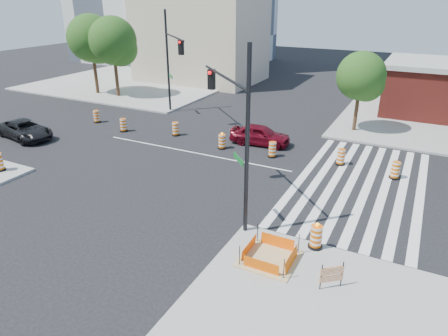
{
  "coord_description": "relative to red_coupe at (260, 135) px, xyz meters",
  "views": [
    {
      "loc": [
        13.38,
        -21.55,
        9.89
      ],
      "look_at": [
        4.53,
        -4.25,
        1.4
      ],
      "focal_mm": 32.0,
      "sensor_mm": 36.0,
      "label": 1
    }
  ],
  "objects": [
    {
      "name": "median_drum_5",
      "position": [
        5.94,
        -1.13,
        -0.25
      ],
      "size": [
        0.6,
        0.6,
        1.02
      ],
      "color": "black",
      "rests_on": "ground"
    },
    {
      "name": "barricade",
      "position": [
        8.15,
        -13.15,
        0.01
      ],
      "size": [
        0.73,
        0.6,
        1.06
      ],
      "rotation": [
        0.0,
        0.0,
        0.68
      ],
      "color": "#E66004",
      "rests_on": "ground"
    },
    {
      "name": "signal_pole_nw",
      "position": [
        -9.42,
        3.2,
        4.53
      ],
      "size": [
        4.76,
        4.64,
        8.6
      ],
      "rotation": [
        0.0,
        0.0,
        -0.77
      ],
      "color": "black",
      "rests_on": "ground"
    },
    {
      "name": "median_drum_2",
      "position": [
        -6.45,
        -1.09,
        -0.25
      ],
      "size": [
        0.6,
        0.6,
        1.02
      ],
      "color": "black",
      "rests_on": "ground"
    },
    {
      "name": "median_drum_6",
      "position": [
        9.2,
        -1.77,
        -0.25
      ],
      "size": [
        0.6,
        0.6,
        1.02
      ],
      "color": "black",
      "rests_on": "ground"
    },
    {
      "name": "beige_midrise",
      "position": [
        -15.42,
        18.43,
        4.27
      ],
      "size": [
        14.0,
        10.0,
        10.0
      ],
      "primitive_type": "cube",
      "color": "#B7A88C",
      "rests_on": "ground"
    },
    {
      "name": "median_drum_4",
      "position": [
        1.65,
        -1.86,
        -0.25
      ],
      "size": [
        0.6,
        0.6,
        1.02
      ],
      "color": "black",
      "rests_on": "ground"
    },
    {
      "name": "tree_north_c",
      "position": [
        5.48,
        6.06,
        3.39
      ],
      "size": [
        3.6,
        3.6,
        6.13
      ],
      "color": "#382314",
      "rests_on": "ground"
    },
    {
      "name": "tree_north_b",
      "position": [
        -18.56,
        6.58,
        4.66
      ],
      "size": [
        4.72,
        4.72,
        8.03
      ],
      "color": "#382314",
      "rests_on": "ground"
    },
    {
      "name": "median_drum_1",
      "position": [
        -10.62,
        -2.13,
        -0.25
      ],
      "size": [
        0.6,
        0.6,
        1.02
      ],
      "color": "black",
      "rests_on": "ground"
    },
    {
      "name": "pit_drum",
      "position": [
        7.0,
        -10.93,
        -0.09
      ],
      "size": [
        0.6,
        0.6,
        1.18
      ],
      "color": "black",
      "rests_on": "ground"
    },
    {
      "name": "lane_centerline",
      "position": [
        -3.42,
        -3.57,
        -0.72
      ],
      "size": [
        14.0,
        0.12,
        0.01
      ],
      "primitive_type": "cube",
      "color": "silver",
      "rests_on": "ground"
    },
    {
      "name": "ground",
      "position": [
        -3.42,
        -3.57,
        -0.73
      ],
      "size": [
        120.0,
        120.0,
        0.0
      ],
      "primitive_type": "plane",
      "color": "black",
      "rests_on": "ground"
    },
    {
      "name": "median_drum_3",
      "position": [
        -2.02,
        -1.99,
        -0.24
      ],
      "size": [
        0.6,
        0.6,
        1.18
      ],
      "color": "black",
      "rests_on": "ground"
    },
    {
      "name": "crosswalk_east",
      "position": [
        7.53,
        -3.57,
        -0.72
      ],
      "size": [
        6.75,
        13.5,
        0.01
      ],
      "color": "silver",
      "rests_on": "ground"
    },
    {
      "name": "sidewalk_nw",
      "position": [
        -21.42,
        14.43,
        -0.65
      ],
      "size": [
        22.0,
        22.0,
        0.15
      ],
      "primitive_type": "cube",
      "color": "gray",
      "rests_on": "ground"
    },
    {
      "name": "tree_north_a",
      "position": [
        -21.42,
        6.61,
        4.76
      ],
      "size": [
        4.8,
        4.8,
        8.17
      ],
      "color": "#382314",
      "rests_on": "ground"
    },
    {
      "name": "dark_suv",
      "position": [
        -16.03,
        -6.72,
        -0.05
      ],
      "size": [
        5.19,
        3.1,
        1.35
      ],
      "primitive_type": "imported",
      "rotation": [
        0.0,
        0.0,
        1.38
      ],
      "color": "black",
      "rests_on": "ground"
    },
    {
      "name": "excavation_pit",
      "position": [
        5.58,
        -12.57,
        -0.5
      ],
      "size": [
        2.2,
        2.2,
        0.9
      ],
      "color": "tan",
      "rests_on": "ground"
    },
    {
      "name": "median_drum_0",
      "position": [
        -14.19,
        -1.28,
        -0.25
      ],
      "size": [
        0.6,
        0.6,
        1.02
      ],
      "color": "black",
      "rests_on": "ground"
    },
    {
      "name": "signal_pole_se",
      "position": [
        2.63,
        -9.83,
        4.25
      ],
      "size": [
        4.43,
        4.45,
        8.12
      ],
      "rotation": [
        0.0,
        0.0,
        2.35
      ],
      "color": "black",
      "rests_on": "ground"
    },
    {
      "name": "red_coupe",
      "position": [
        0.0,
        0.0,
        0.0
      ],
      "size": [
        4.4,
        2.09,
        1.45
      ],
      "primitive_type": "imported",
      "rotation": [
        0.0,
        0.0,
        1.66
      ],
      "color": "#570714",
      "rests_on": "ground"
    }
  ]
}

